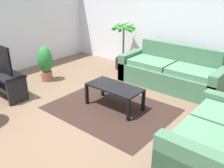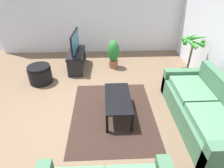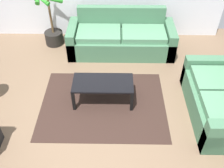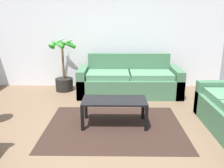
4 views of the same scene
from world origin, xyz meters
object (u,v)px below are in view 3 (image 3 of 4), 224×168
at_px(coffee_table, 103,85).
at_px(potted_palm, 52,25).
at_px(couch_main, 121,39).
at_px(couch_loveseat, 221,101).

distance_m(coffee_table, potted_palm, 2.24).
relative_size(couch_main, coffee_table, 2.19).
height_order(coffee_table, potted_palm, potted_palm).
xyz_separation_m(couch_main, couch_loveseat, (1.64, -1.89, -0.00)).
relative_size(couch_main, potted_palm, 1.80).
relative_size(coffee_table, potted_palm, 0.82).
bearing_deg(couch_loveseat, coffee_table, 171.92).
bearing_deg(couch_loveseat, couch_main, 130.88).
distance_m(couch_main, couch_loveseat, 2.50).
xyz_separation_m(couch_loveseat, potted_palm, (-3.19, 2.15, 0.17)).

